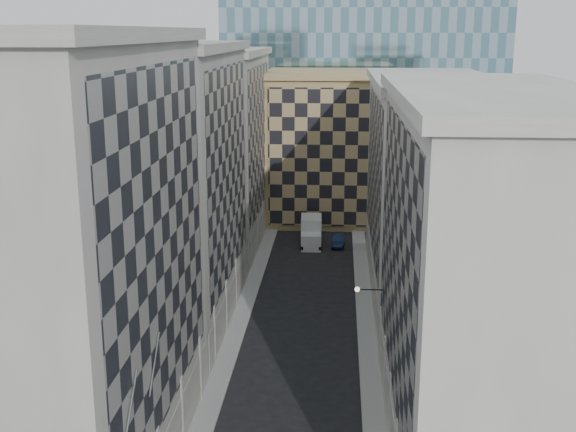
% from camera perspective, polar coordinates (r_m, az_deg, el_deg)
% --- Properties ---
extents(sidewalk_west, '(1.50, 100.00, 0.15)m').
position_cam_1_polar(sidewalk_west, '(58.71, -4.16, -9.17)').
color(sidewalk_west, gray).
rests_on(sidewalk_west, ground).
extents(sidewalk_east, '(1.50, 100.00, 0.15)m').
position_cam_1_polar(sidewalk_east, '(58.21, 6.27, -9.44)').
color(sidewalk_east, gray).
rests_on(sidewalk_east, ground).
extents(bldg_left_a, '(10.80, 22.80, 23.70)m').
position_cam_1_polar(bldg_left_a, '(38.67, -16.85, -3.82)').
color(bldg_left_a, gray).
rests_on(bldg_left_a, ground).
extents(bldg_left_b, '(10.80, 22.80, 22.70)m').
position_cam_1_polar(bldg_left_b, '(59.14, -9.36, 2.31)').
color(bldg_left_b, gray).
rests_on(bldg_left_b, ground).
extents(bldg_left_c, '(10.80, 22.80, 21.70)m').
position_cam_1_polar(bldg_left_c, '(80.43, -5.76, 5.24)').
color(bldg_left_c, gray).
rests_on(bldg_left_c, ground).
extents(bldg_right_a, '(10.80, 26.80, 20.70)m').
position_cam_1_polar(bldg_right_a, '(41.25, 15.25, -4.77)').
color(bldg_right_a, '#B4AEA5').
rests_on(bldg_right_a, ground).
extents(bldg_right_b, '(10.80, 28.80, 19.70)m').
position_cam_1_polar(bldg_right_b, '(67.14, 10.96, 2.38)').
color(bldg_right_b, '#B4AEA5').
rests_on(bldg_right_b, ground).
extents(tan_block, '(16.80, 14.80, 18.80)m').
position_cam_1_polar(tan_block, '(92.22, 3.58, 5.57)').
color(tan_block, '#9F8754').
rests_on(tan_block, ground).
extents(church_tower, '(7.20, 7.20, 51.50)m').
position_cam_1_polar(church_tower, '(105.34, 2.69, 16.24)').
color(church_tower, '#322C27').
rests_on(church_tower, ground).
extents(flagpoles_left, '(0.10, 6.33, 2.33)m').
position_cam_1_polar(flagpoles_left, '(34.21, -11.36, -12.85)').
color(flagpoles_left, gray).
rests_on(flagpoles_left, ground).
extents(bracket_lamp, '(1.98, 0.36, 0.36)m').
position_cam_1_polar(bracket_lamp, '(50.33, 5.70, -5.79)').
color(bracket_lamp, black).
rests_on(bracket_lamp, ground).
extents(box_truck, '(2.50, 5.73, 3.10)m').
position_cam_1_polar(box_truck, '(81.75, 1.84, -1.35)').
color(box_truck, silver).
rests_on(box_truck, ground).
extents(dark_car, '(1.44, 3.94, 1.29)m').
position_cam_1_polar(dark_car, '(81.50, 3.99, -1.94)').
color(dark_car, '#0F1D38').
rests_on(dark_car, ground).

